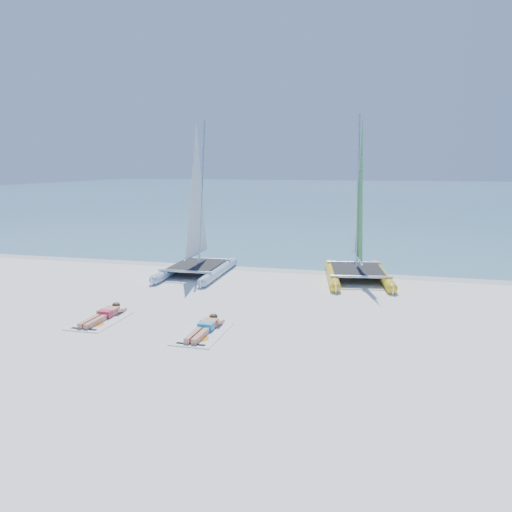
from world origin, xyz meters
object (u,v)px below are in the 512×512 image
Objects in this scene: catamaran_blue at (197,227)px; catamaran_yellow at (357,225)px; towel_b at (202,334)px; sunbather_b at (205,327)px; sunbather_a at (104,314)px; towel_a at (100,320)px.

catamaran_blue is 0.97× the size of catamaran_yellow.
sunbather_b reaches higher than towel_b.
towel_b is at bearing -69.54° from catamaran_blue.
towel_b is at bearing -9.93° from sunbather_a.
catamaran_yellow reaches higher than towel_a.
sunbather_b reaches higher than towel_a.
catamaran_blue is 3.40× the size of sunbather_a.
catamaran_yellow is at bearing 48.75° from towel_a.
sunbather_b is at bearing -68.92° from catamaran_blue.
sunbather_a is 3.02m from towel_b.
catamaran_yellow is 3.27× the size of towel_b.
catamaran_yellow is at bearing 65.96° from sunbather_b.
catamaran_yellow reaches higher than towel_b.
catamaran_yellow is 8.24m from towel_b.
catamaran_yellow is (5.76, 1.01, 0.15)m from catamaran_blue.
catamaran_blue is at bearing 112.04° from towel_b.
towel_b is (2.57, -6.34, -1.74)m from catamaran_blue.
catamaran_blue is 3.17× the size of towel_a.
sunbather_b is at bearing -6.31° from sunbather_a.
catamaran_yellow is 3.27× the size of towel_a.
catamaran_blue reaches higher than sunbather_b.
sunbather_b is (2.97, -0.33, 0.00)m from sunbather_a.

